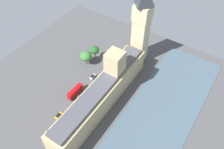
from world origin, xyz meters
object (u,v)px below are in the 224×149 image
object	(u,v)px
pedestrian_opposite_hall	(116,66)
plane_tree_corner	(95,50)
car_yellow_cab_midblock	(59,116)
double_decker_bus_trailing	(75,92)
parliament_building	(103,92)
plane_tree_leading	(86,56)
clock_tower	(142,22)
car_white_kerbside	(93,77)
street_lamp_under_trees	(91,56)

from	to	relation	value
pedestrian_opposite_hall	plane_tree_corner	bearing A→B (deg)	88.24
car_yellow_cab_midblock	plane_tree_corner	world-z (taller)	plane_tree_corner
double_decker_bus_trailing	parliament_building	bearing A→B (deg)	-161.39
double_decker_bus_trailing	pedestrian_opposite_hall	size ratio (longest dim) A/B	6.17
parliament_building	plane_tree_leading	size ratio (longest dim) A/B	7.63
clock_tower	car_white_kerbside	bearing A→B (deg)	64.81
parliament_building	pedestrian_opposite_hall	xyz separation A→B (m)	(8.63, -26.50, -7.36)
clock_tower	plane_tree_corner	xyz separation A→B (m)	(22.67, 15.99, -20.40)
car_yellow_cab_midblock	plane_tree_leading	world-z (taller)	plane_tree_leading
plane_tree_leading	street_lamp_under_trees	world-z (taller)	plane_tree_leading
clock_tower	car_yellow_cab_midblock	world-z (taller)	clock_tower
car_white_kerbside	street_lamp_under_trees	bearing A→B (deg)	128.61
double_decker_bus_trailing	plane_tree_corner	xyz separation A→B (m)	(7.98, -29.85, 4.80)
parliament_building	pedestrian_opposite_hall	bearing A→B (deg)	-71.97
car_white_kerbside	plane_tree_leading	distance (m)	13.80
parliament_building	car_yellow_cab_midblock	xyz separation A→B (m)	(13.96, 21.01, -7.24)
car_white_kerbside	plane_tree_leading	xyz separation A→B (m)	(10.16, -7.45, 5.64)
plane_tree_leading	double_decker_bus_trailing	bearing A→B (deg)	112.85
plane_tree_leading	street_lamp_under_trees	xyz separation A→B (m)	(-0.82, -3.47, -2.09)
double_decker_bus_trailing	car_yellow_cab_midblock	xyz separation A→B (m)	(-1.81, 16.25, -1.75)
double_decker_bus_trailing	street_lamp_under_trees	world-z (taller)	street_lamp_under_trees
pedestrian_opposite_hall	clock_tower	bearing A→B (deg)	-34.44
parliament_building	plane_tree_leading	bearing A→B (deg)	-35.64
car_white_kerbside	street_lamp_under_trees	xyz separation A→B (m)	(9.34, -10.91, 3.55)
plane_tree_corner	street_lamp_under_trees	size ratio (longest dim) A/B	1.56
parliament_building	double_decker_bus_trailing	xyz separation A→B (m)	(15.77, 4.76, -5.49)
car_yellow_cab_midblock	pedestrian_opposite_hall	distance (m)	47.81
plane_tree_corner	clock_tower	bearing A→B (deg)	-144.81
car_white_kerbside	parliament_building	bearing A→B (deg)	-37.17
clock_tower	car_white_kerbside	xyz separation A→B (m)	(14.23, 30.26, -26.95)
pedestrian_opposite_hall	plane_tree_corner	size ratio (longest dim) A/B	0.17
double_decker_bus_trailing	car_yellow_cab_midblock	world-z (taller)	double_decker_bus_trailing
car_yellow_cab_midblock	plane_tree_corner	xyz separation A→B (m)	(9.79, -46.10, 6.55)
car_white_kerbside	double_decker_bus_trailing	bearing A→B (deg)	-93.61
plane_tree_leading	parliament_building	bearing A→B (deg)	144.36
clock_tower	car_white_kerbside	distance (m)	42.95
plane_tree_leading	car_white_kerbside	bearing A→B (deg)	143.75
car_yellow_cab_midblock	street_lamp_under_trees	world-z (taller)	street_lamp_under_trees
double_decker_bus_trailing	plane_tree_leading	bearing A→B (deg)	-65.34
plane_tree_corner	plane_tree_leading	bearing A→B (deg)	75.86
plane_tree_leading	street_lamp_under_trees	bearing A→B (deg)	-103.32
clock_tower	plane_tree_leading	bearing A→B (deg)	43.09
clock_tower	pedestrian_opposite_hall	world-z (taller)	clock_tower
double_decker_bus_trailing	street_lamp_under_trees	bearing A→B (deg)	-69.66
pedestrian_opposite_hall	car_yellow_cab_midblock	bearing A→B (deg)	166.51
car_yellow_cab_midblock	plane_tree_leading	xyz separation A→B (m)	(11.51, -39.27, 5.64)
clock_tower	pedestrian_opposite_hall	xyz separation A→B (m)	(7.55, 14.58, -27.06)
car_white_kerbside	pedestrian_opposite_hall	xyz separation A→B (m)	(-6.69, -15.68, -0.12)
car_white_kerbside	car_yellow_cab_midblock	world-z (taller)	same
car_white_kerbside	car_yellow_cab_midblock	bearing A→B (deg)	-89.50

